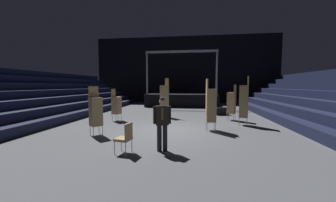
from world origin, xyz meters
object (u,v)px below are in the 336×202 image
(stage_riser, at_px, (182,99))
(chair_stack_front_left, at_px, (96,111))
(man_with_tie, at_px, (162,121))
(equipment_road_case, at_px, (221,111))
(chair_stack_mid_left, at_px, (211,105))
(chair_stack_rear_left, at_px, (116,105))
(chair_stack_mid_centre, at_px, (244,101))
(chair_stack_mid_right, at_px, (164,98))
(chair_stack_front_right, at_px, (232,103))
(loose_chair_near_man, at_px, (125,136))

(stage_riser, xyz_separation_m, chair_stack_front_left, (-2.81, -11.64, 0.33))
(man_with_tie, xyz_separation_m, equipment_road_case, (2.90, 8.09, -0.72))
(chair_stack_mid_left, height_order, chair_stack_rear_left, chair_stack_mid_left)
(stage_riser, bearing_deg, chair_stack_mid_centre, -66.11)
(stage_riser, height_order, chair_stack_mid_left, stage_riser)
(man_with_tie, distance_m, chair_stack_mid_right, 6.70)
(chair_stack_front_left, xyz_separation_m, chair_stack_front_right, (6.28, 4.41, 0.04))
(chair_stack_mid_left, xyz_separation_m, equipment_road_case, (1.15, 4.97, -0.94))
(chair_stack_mid_right, bearing_deg, loose_chair_near_man, 139.19)
(stage_riser, distance_m, equipment_road_case, 6.04)
(man_with_tie, relative_size, chair_stack_mid_right, 0.67)
(chair_stack_front_right, bearing_deg, chair_stack_rear_left, 124.05)
(chair_stack_front_left, bearing_deg, chair_stack_mid_left, 148.84)
(chair_stack_front_right, distance_m, loose_chair_near_man, 7.66)
(stage_riser, distance_m, chair_stack_rear_left, 8.97)
(stage_riser, relative_size, chair_stack_mid_centre, 2.74)
(chair_stack_mid_centre, relative_size, chair_stack_rear_left, 1.36)
(chair_stack_mid_centre, bearing_deg, stage_riser, 36.96)
(loose_chair_near_man, bearing_deg, man_with_tie, -62.35)
(equipment_road_case, relative_size, loose_chair_near_man, 0.95)
(chair_stack_front_right, xyz_separation_m, equipment_road_case, (-0.30, 2.11, -0.81))
(chair_stack_front_left, relative_size, chair_stack_mid_centre, 0.80)
(chair_stack_mid_left, distance_m, chair_stack_mid_centre, 2.33)
(chair_stack_rear_left, xyz_separation_m, equipment_road_case, (6.47, 3.21, -0.69))
(chair_stack_mid_right, relative_size, loose_chair_near_man, 2.71)
(chair_stack_front_right, height_order, chair_stack_mid_right, chair_stack_mid_right)
(stage_riser, xyz_separation_m, chair_stack_mid_right, (-0.70, -6.59, 0.58))
(chair_stack_mid_right, bearing_deg, chair_stack_rear_left, 84.01)
(chair_stack_mid_centre, distance_m, chair_stack_rear_left, 7.14)
(man_with_tie, bearing_deg, stage_riser, -101.78)
(chair_stack_mid_centre, bearing_deg, chair_stack_front_left, 127.49)
(chair_stack_mid_centre, height_order, equipment_road_case, chair_stack_mid_centre)
(chair_stack_mid_right, height_order, chair_stack_rear_left, chair_stack_mid_right)
(chair_stack_mid_left, relative_size, chair_stack_mid_centre, 0.93)
(chair_stack_front_left, bearing_deg, chair_stack_mid_centre, 155.50)
(stage_riser, height_order, chair_stack_front_right, stage_riser)
(chair_stack_rear_left, bearing_deg, stage_riser, 166.02)
(chair_stack_rear_left, bearing_deg, loose_chair_near_man, 32.98)
(chair_stack_mid_right, relative_size, equipment_road_case, 2.84)
(chair_stack_mid_left, height_order, chair_stack_mid_right, chair_stack_mid_right)
(man_with_tie, relative_size, loose_chair_near_man, 1.82)
(chair_stack_front_right, relative_size, chair_stack_mid_left, 0.89)
(chair_stack_mid_centre, relative_size, loose_chair_near_man, 2.71)
(man_with_tie, relative_size, chair_stack_front_right, 0.81)
(loose_chair_near_man, bearing_deg, stage_riser, 6.50)
(stage_riser, distance_m, chair_stack_mid_left, 10.31)
(chair_stack_front_right, xyz_separation_m, loose_chair_near_man, (-4.29, -6.33, -0.53))
(chair_stack_mid_right, xyz_separation_m, chair_stack_mid_centre, (4.53, -2.04, 0.00))
(loose_chair_near_man, bearing_deg, chair_stack_rear_left, 35.32)
(chair_stack_mid_right, xyz_separation_m, loose_chair_near_man, (-0.12, -6.97, -0.75))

